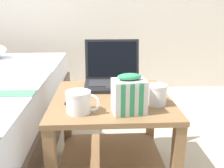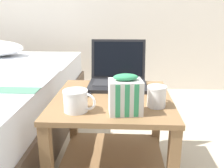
{
  "view_description": "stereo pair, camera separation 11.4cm",
  "coord_description": "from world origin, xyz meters",
  "px_view_note": "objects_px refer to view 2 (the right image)",
  "views": [
    {
      "loc": [
        -0.06,
        -1.13,
        0.87
      ],
      "look_at": [
        0.0,
        -0.04,
        0.54
      ],
      "focal_mm": 40.0,
      "sensor_mm": 36.0,
      "label": 1
    },
    {
      "loc": [
        0.06,
        -1.13,
        0.87
      ],
      "look_at": [
        0.0,
        -0.04,
        0.54
      ],
      "focal_mm": 40.0,
      "sensor_mm": 36.0,
      "label": 2
    }
  ],
  "objects_px": {
    "snack_bag": "(125,95)",
    "cell_phone": "(78,97)",
    "laptop": "(118,76)",
    "mug_front_left": "(157,95)",
    "mug_front_right": "(76,100)"
  },
  "relations": [
    {
      "from": "snack_bag",
      "to": "mug_front_right",
      "type": "bearing_deg",
      "value": 177.24
    },
    {
      "from": "snack_bag",
      "to": "cell_phone",
      "type": "relative_size",
      "value": 0.99
    },
    {
      "from": "mug_front_right",
      "to": "cell_phone",
      "type": "height_order",
      "value": "mug_front_right"
    },
    {
      "from": "cell_phone",
      "to": "mug_front_left",
      "type": "bearing_deg",
      "value": -12.58
    },
    {
      "from": "mug_front_left",
      "to": "mug_front_right",
      "type": "relative_size",
      "value": 0.87
    },
    {
      "from": "mug_front_right",
      "to": "cell_phone",
      "type": "bearing_deg",
      "value": 97.34
    },
    {
      "from": "cell_phone",
      "to": "mug_front_right",
      "type": "bearing_deg",
      "value": -82.66
    },
    {
      "from": "mug_front_left",
      "to": "mug_front_right",
      "type": "xyz_separation_m",
      "value": [
        -0.34,
        -0.07,
        -0.0
      ]
    },
    {
      "from": "snack_bag",
      "to": "cell_phone",
      "type": "xyz_separation_m",
      "value": [
        -0.22,
        0.16,
        -0.07
      ]
    },
    {
      "from": "mug_front_right",
      "to": "snack_bag",
      "type": "height_order",
      "value": "snack_bag"
    },
    {
      "from": "mug_front_left",
      "to": "snack_bag",
      "type": "xyz_separation_m",
      "value": [
        -0.14,
        -0.08,
        0.02
      ]
    },
    {
      "from": "mug_front_right",
      "to": "snack_bag",
      "type": "distance_m",
      "value": 0.2
    },
    {
      "from": "laptop",
      "to": "cell_phone",
      "type": "relative_size",
      "value": 1.89
    },
    {
      "from": "laptop",
      "to": "mug_front_left",
      "type": "distance_m",
      "value": 0.36
    },
    {
      "from": "mug_front_left",
      "to": "snack_bag",
      "type": "height_order",
      "value": "snack_bag"
    }
  ]
}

